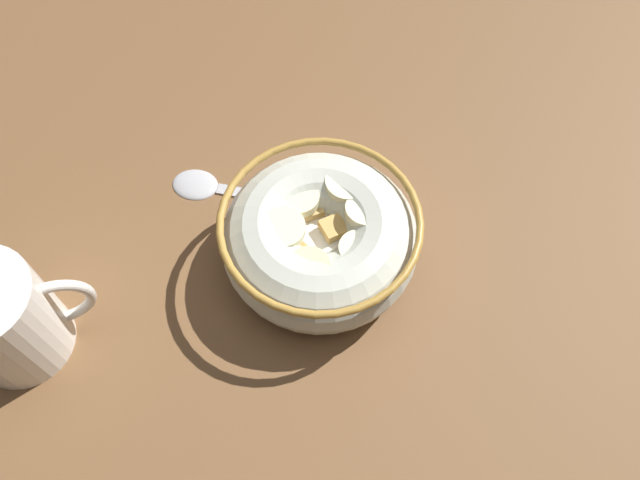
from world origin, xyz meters
TOP-DOWN VIEW (x-y plane):
  - ground_plane at (0.00, 0.00)cm, footprint 137.78×137.78cm
  - cereal_bowl at (0.02, 0.01)cm, footprint 15.69×15.69cm
  - spoon at (-6.60, 9.70)cm, footprint 12.49×8.92cm
  - coffee_mug at (-23.82, 0.85)cm, footprint 10.62×7.74cm

SIDE VIEW (x-z plane):
  - ground_plane at x=0.00cm, z-range -2.00..0.00cm
  - spoon at x=-6.60cm, z-range -0.05..0.75cm
  - cereal_bowl at x=0.02cm, z-range 0.26..6.44cm
  - coffee_mug at x=-23.82cm, z-range 0.00..8.87cm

